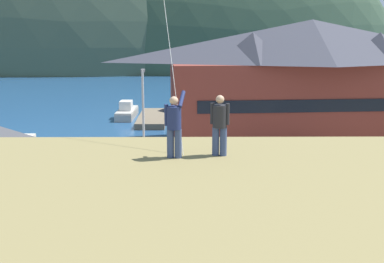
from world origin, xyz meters
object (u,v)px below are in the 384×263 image
Objects in this scene: storage_shed_waterside at (203,117)px; person_kite_flyer at (174,124)px; moored_boat_outer_mooring at (184,115)px; parked_car_corner_spot at (107,232)px; parked_car_back_row_left at (58,190)px; parked_car_mid_row_far at (312,224)px; moored_boat_wharfside at (127,112)px; parking_light_pole at (143,118)px; wharf_dock at (153,118)px; person_companion at (220,123)px; parked_car_front_row_red at (313,190)px; harbor_lodge at (310,79)px.

person_kite_flyer is at bearing -93.32° from storage_shed_waterside.
parked_car_corner_spot is (-3.46, -33.09, 0.34)m from moored_boat_outer_mooring.
parked_car_mid_row_far is (14.26, -5.29, 0.00)m from parked_car_back_row_left.
person_kite_flyer is (7.11, -43.50, 7.45)m from moored_boat_wharfside.
parking_light_pole reaches higher than moored_boat_outer_mooring.
person_kite_flyer is at bearing -84.77° from wharf_dock.
person_kite_flyer reaches higher than moored_boat_outer_mooring.
person_companion reaches higher than wharf_dock.
parked_car_mid_row_far is (13.78, -34.19, 0.34)m from moored_boat_wharfside.
parked_car_front_row_red is (11.82, -26.90, 0.71)m from wharf_dock.
parked_car_corner_spot and parked_car_mid_row_far have the same top height.
parked_car_mid_row_far is at bearing 54.40° from person_kite_flyer.
harbor_lodge reaches higher than person_kite_flyer.
parked_car_front_row_red is at bearing -69.27° from storage_shed_waterside.
moored_boat_outer_mooring is at bearing 100.29° from storage_shed_waterside.
wharf_dock is at bearing 146.33° from harbor_lodge.
harbor_lodge reaches higher than moored_boat_outer_mooring.
person_kite_flyer is at bearing -81.97° from parking_light_pole.
parking_light_pole is at bearing -87.29° from wharf_dock.
parking_light_pole is (4.84, 4.89, 3.53)m from parked_car_back_row_left.
parked_car_mid_row_far is at bearing 4.29° from parked_car_corner_spot.
parked_car_front_row_red is at bearing 27.11° from parked_car_corner_spot.
parked_car_back_row_left is at bearing -119.85° from storage_shed_waterside.
person_kite_flyer is (-11.78, -31.03, 2.09)m from harbor_lodge.
moored_boat_wharfside is 3.38× the size of person_kite_flyer.
storage_shed_waterside is 10.97m from moored_boat_outer_mooring.
parked_car_front_row_red is 2.34× the size of person_kite_flyer.
parking_light_pole is (-14.53, -11.53, -1.49)m from harbor_lodge.
wharf_dock is at bearing 81.91° from parked_car_back_row_left.
harbor_lodge reaches higher than parked_car_mid_row_far.
moored_boat_outer_mooring is 42.10m from person_companion.
wharf_dock is 2.37× the size of parked_car_corner_spot.
parked_car_back_row_left is 0.53× the size of parking_light_pole.
parked_car_mid_row_far is (6.81, -32.32, 0.34)m from moored_boat_outer_mooring.
moored_boat_outer_mooring is 4.35× the size of person_kite_flyer.
person_kite_flyer reaches higher than parked_car_corner_spot.
storage_shed_waterside is 17.67m from parked_car_front_row_red.
person_kite_flyer is at bearing -118.99° from parked_car_front_row_red.
person_companion is (4.03, -19.28, 3.56)m from parking_light_pole.
person_companion is at bearing -88.03° from moored_boat_outer_mooring.
person_kite_flyer is at bearing -67.16° from parked_car_corner_spot.
storage_shed_waterside is 23.11m from parked_car_corner_spot.
wharf_dock is (-5.58, 10.43, -2.08)m from storage_shed_waterside.
parked_car_mid_row_far is 2.34× the size of person_kite_flyer.
parked_car_back_row_left is (-9.39, -16.36, -1.37)m from storage_shed_waterside.
storage_shed_waterside is at bearing 76.47° from parked_car_corner_spot.
parked_car_front_row_red is at bearing -102.79° from harbor_lodge.
parked_car_corner_spot is (3.51, -34.96, 0.34)m from moored_boat_wharfside.
person_kite_flyer is (7.59, -14.61, 7.11)m from parked_car_back_row_left.
wharf_dock is 1.62× the size of moored_boat_wharfside.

